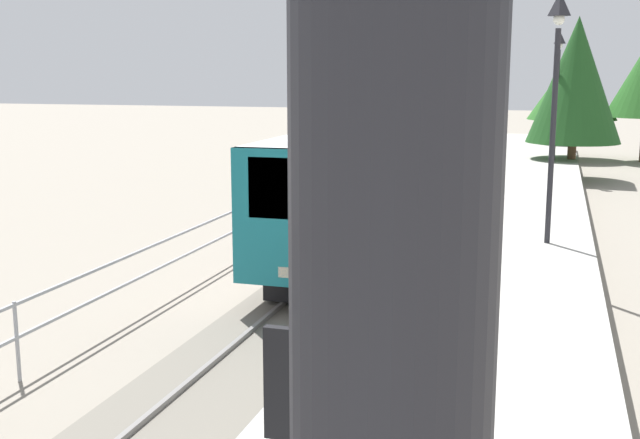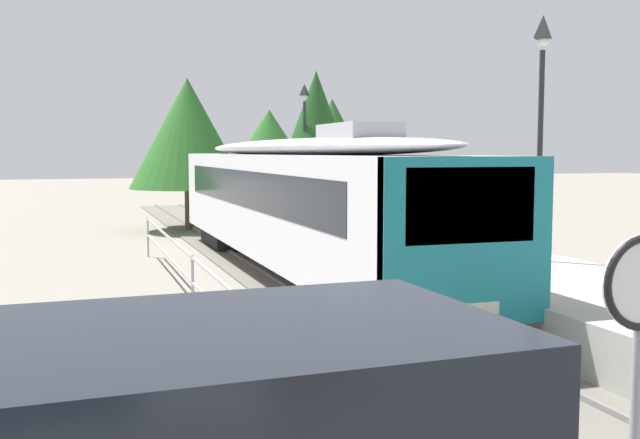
% 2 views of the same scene
% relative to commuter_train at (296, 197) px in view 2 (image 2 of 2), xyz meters
% --- Properties ---
extents(ground_plane, '(160.00, 160.00, 0.00)m').
position_rel_commuter_train_xyz_m(ground_plane, '(-3.00, -2.77, -2.14)').
color(ground_plane, gray).
extents(track_rails, '(3.20, 60.00, 0.14)m').
position_rel_commuter_train_xyz_m(track_rails, '(0.00, -2.77, -2.11)').
color(track_rails, '#6B665B').
rests_on(track_rails, ground).
extents(commuter_train, '(2.82, 18.12, 3.74)m').
position_rel_commuter_train_xyz_m(commuter_train, '(0.00, 0.00, 0.00)').
color(commuter_train, silver).
rests_on(commuter_train, track_rails).
extents(station_platform, '(3.90, 60.00, 0.90)m').
position_rel_commuter_train_xyz_m(station_platform, '(3.25, -2.77, -1.69)').
color(station_platform, '#A8A59E').
rests_on(station_platform, ground).
extents(platform_lamp_mid_platform, '(0.34, 0.34, 5.35)m').
position_rel_commuter_train_xyz_m(platform_lamp_mid_platform, '(4.21, -4.57, 2.48)').
color(platform_lamp_mid_platform, '#232328').
rests_on(platform_lamp_mid_platform, station_platform).
extents(platform_lamp_far_end, '(0.34, 0.34, 5.35)m').
position_rel_commuter_train_xyz_m(platform_lamp_far_end, '(4.21, 12.72, 2.48)').
color(platform_lamp_far_end, '#232328').
rests_on(platform_lamp_far_end, station_platform).
extents(carpark_fence, '(0.06, 36.06, 1.25)m').
position_rel_commuter_train_xyz_m(carpark_fence, '(-3.30, -12.77, -1.23)').
color(carpark_fence, '#9EA0A5').
rests_on(carpark_fence, ground).
extents(tree_behind_carpark, '(4.60, 4.60, 5.64)m').
position_rel_commuter_train_xyz_m(tree_behind_carpark, '(4.98, 21.75, 1.73)').
color(tree_behind_carpark, brown).
rests_on(tree_behind_carpark, ground).
extents(tree_behind_station_far, '(4.15, 4.15, 6.32)m').
position_rel_commuter_train_xyz_m(tree_behind_station_far, '(8.61, 21.57, 2.17)').
color(tree_behind_station_far, brown).
rests_on(tree_behind_station_far, ground).
extents(tree_distant_left, '(3.95, 3.95, 6.91)m').
position_rel_commuter_train_xyz_m(tree_distant_left, '(4.95, 13.35, 2.11)').
color(tree_distant_left, brown).
rests_on(tree_distant_left, ground).
extents(tree_distant_centre, '(4.94, 4.94, 6.37)m').
position_rel_commuter_train_xyz_m(tree_distant_centre, '(-0.84, 12.89, 1.93)').
color(tree_distant_centre, brown).
rests_on(tree_distant_centre, ground).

